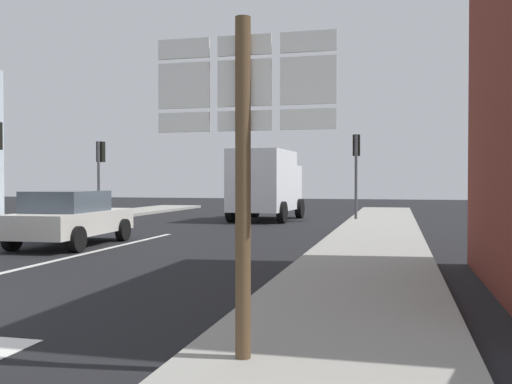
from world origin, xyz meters
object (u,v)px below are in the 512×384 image
at_px(sedan_far, 70,217).
at_px(route_sign_post, 244,151).
at_px(traffic_light_far_right, 356,157).
at_px(traffic_light_far_left, 100,162).
at_px(delivery_truck, 266,183).

bearing_deg(sedan_far, route_sign_post, -50.52).
xyz_separation_m(sedan_far, traffic_light_far_right, (6.82, 10.81, 1.97)).
xyz_separation_m(route_sign_post, traffic_light_far_left, (-11.38, 17.88, 0.57)).
bearing_deg(traffic_light_far_right, delivery_truck, 179.20).
bearing_deg(route_sign_post, traffic_light_far_left, 122.47).
bearing_deg(delivery_truck, sedan_far, -104.94).
height_order(delivery_truck, traffic_light_far_left, traffic_light_far_left).
relative_size(delivery_truck, traffic_light_far_right, 1.38).
bearing_deg(route_sign_post, delivery_truck, 102.27).
bearing_deg(sedan_far, delivery_truck, 75.06).
relative_size(sedan_far, delivery_truck, 0.84).
bearing_deg(delivery_truck, route_sign_post, -77.73).
bearing_deg(sedan_far, traffic_light_far_left, 114.68).
bearing_deg(traffic_light_far_right, route_sign_post, -89.04).
bearing_deg(route_sign_post, traffic_light_far_right, 90.96).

